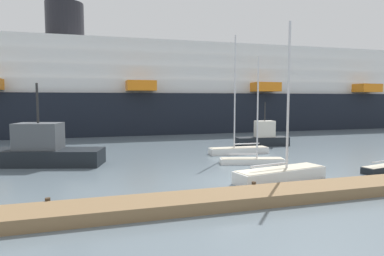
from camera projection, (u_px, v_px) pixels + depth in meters
The scene contains 8 objects.
ground_plane at pixel (230, 181), 21.81m from camera, with size 600.00×600.00×0.00m, color slate.
dock_pier at pixel (265, 195), 17.45m from camera, with size 26.05×2.55×0.70m.
sailboat_0 at pixel (239, 148), 32.40m from camera, with size 5.73×1.53×11.04m.
sailboat_2 at pixel (252, 159), 27.42m from camera, with size 5.19×2.46×8.50m.
sailboat_3 at pixel (281, 172), 21.73m from camera, with size 6.57×2.77×10.00m.
fishing_boat_0 at pixel (43, 150), 26.81m from camera, with size 9.29×5.15×6.42m.
fishing_boat_1 at pixel (263, 137), 37.75m from camera, with size 5.99×2.25×4.82m.
cruise_ship at pixel (190, 93), 57.33m from camera, with size 109.18×17.71×19.31m.
Camera 1 is at (-8.56, -19.80, 5.22)m, focal length 32.02 mm.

